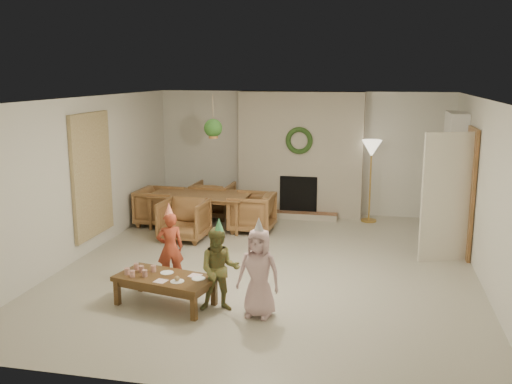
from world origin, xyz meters
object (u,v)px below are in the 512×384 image
(dining_chair_far, at_px, (213,200))
(child_pink, at_px, (259,273))
(dining_table, at_px, (200,211))
(child_plaid, at_px, (220,270))
(dining_chair_right, at_px, (252,212))
(coffee_table_top, at_px, (165,278))
(dining_chair_near, at_px, (184,220))
(child_red, at_px, (170,248))
(dining_chair_left, at_px, (160,207))

(dining_chair_far, xyz_separation_m, child_pink, (1.87, -4.45, 0.18))
(dining_table, relative_size, child_pink, 1.71)
(child_plaid, bearing_deg, dining_chair_right, 82.30)
(dining_table, distance_m, dining_chair_right, 1.01)
(coffee_table_top, distance_m, child_plaid, 0.73)
(dining_chair_far, bearing_deg, dining_table, 90.00)
(dining_chair_right, bearing_deg, child_pink, 15.56)
(dining_chair_near, height_order, child_plaid, child_plaid)
(child_red, relative_size, child_plaid, 0.96)
(dining_table, xyz_separation_m, child_red, (0.48, -2.84, 0.18))
(dining_chair_near, relative_size, child_plaid, 0.75)
(dining_chair_near, distance_m, dining_chair_left, 1.14)
(dining_chair_left, height_order, child_plaid, child_plaid)
(dining_table, distance_m, coffee_table_top, 3.63)
(dining_chair_left, distance_m, child_plaid, 4.23)
(dining_chair_near, height_order, dining_chair_far, same)
(dining_table, xyz_separation_m, child_pink, (1.89, -3.64, 0.22))
(dining_chair_near, height_order, child_pink, child_pink)
(dining_chair_far, bearing_deg, child_red, 98.95)
(dining_chair_left, bearing_deg, dining_chair_right, -90.00)
(dining_chair_far, relative_size, dining_chair_left, 1.00)
(dining_chair_far, xyz_separation_m, child_red, (0.46, -3.65, 0.15))
(coffee_table_top, bearing_deg, child_red, 117.92)
(dining_chair_near, bearing_deg, dining_chair_far, 90.00)
(child_red, xyz_separation_m, child_plaid, (0.91, -0.74, 0.02))
(dining_chair_right, relative_size, coffee_table_top, 0.64)
(dining_chair_right, height_order, coffee_table_top, dining_chair_right)
(dining_chair_right, distance_m, child_pink, 3.72)
(child_plaid, relative_size, child_pink, 0.97)
(dining_chair_near, relative_size, dining_chair_far, 1.00)
(dining_chair_left, height_order, child_pink, child_pink)
(dining_table, xyz_separation_m, child_plaid, (1.40, -3.58, 0.20))
(coffee_table_top, xyz_separation_m, child_pink, (1.21, -0.07, 0.19))
(dining_chair_near, distance_m, coffee_table_top, 2.85)
(coffee_table_top, relative_size, child_plaid, 1.17)
(dining_chair_far, distance_m, child_red, 3.68)
(dining_table, bearing_deg, child_pink, -60.69)
(coffee_table_top, bearing_deg, dining_chair_right, 97.10)
(coffee_table_top, relative_size, child_pink, 1.13)
(dining_chair_left, distance_m, dining_chair_right, 1.82)
(dining_chair_far, xyz_separation_m, coffee_table_top, (0.66, -4.37, -0.01))
(child_red, bearing_deg, child_pink, 120.99)
(dining_chair_right, xyz_separation_m, child_pink, (0.88, -3.61, 0.18))
(dining_table, relative_size, dining_chair_far, 2.34)
(dining_table, xyz_separation_m, dining_chair_left, (-0.81, 0.03, 0.03))
(dining_table, bearing_deg, dining_chair_right, -0.00)
(child_plaid, bearing_deg, dining_chair_left, 107.57)
(child_red, distance_m, child_pink, 1.62)
(dining_chair_far, relative_size, child_plaid, 0.75)
(dining_chair_left, distance_m, child_pink, 4.56)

